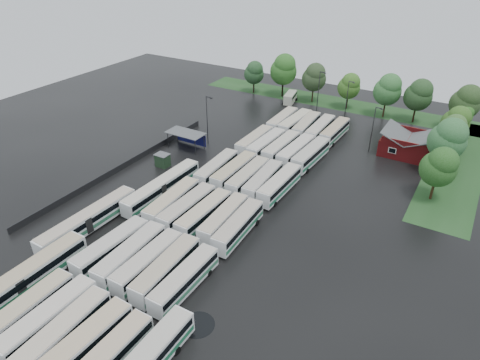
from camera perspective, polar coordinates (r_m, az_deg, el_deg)
The scene contains 62 objects.
ground at distance 69.34m, azimuth -6.55°, elevation -5.66°, with size 160.00×160.00×0.00m, color black.
brick_building at distance 95.50m, azimuth 21.34°, elevation 4.26°, with size 10.07×8.60×5.39m.
wash_shed at distance 92.21m, azimuth -7.11°, elevation 6.05°, with size 8.20×4.20×3.58m.
utility_hut at distance 85.87m, azimuth -10.29°, elevation 2.63°, with size 2.70×2.20×2.62m.
grass_strip_north at distance 120.64m, azimuth 13.16°, elevation 9.88°, with size 80.00×10.00×0.01m, color #1F461D.
grass_strip_east at distance 95.64m, azimuth 26.91°, elevation 1.74°, with size 10.00×50.00×0.01m, color #1F461D.
west_fence at distance 87.11m, azimuth -15.20°, elevation 1.89°, with size 0.10×50.00×1.20m, color #2D2D30.
bus_r0c0 at distance 58.24m, azimuth -26.49°, elevation -15.30°, with size 2.90×12.12×3.35m.
bus_r0c1 at distance 56.10m, azimuth -24.17°, elevation -16.59°, with size 2.70×12.48×3.47m.
bus_r0c2 at distance 54.04m, azimuth -22.46°, elevation -18.34°, with size 3.14×12.42×3.43m.
bus_r0c3 at distance 51.99m, azimuth -20.28°, elevation -20.14°, with size 3.03×12.62×3.49m.
bus_r0c4 at distance 50.25m, azimuth -17.41°, elevation -21.93°, with size 2.57×12.00×3.34m.
bus_r1c0 at distance 63.56m, azimuth -16.77°, elevation -8.62°, with size 3.11×12.55×3.47m.
bus_r1c1 at distance 61.60m, azimuth -14.40°, elevation -9.63°, with size 3.14×12.60×3.48m.
bus_r1c2 at distance 59.95m, azimuth -12.15°, elevation -10.65°, with size 2.67×12.19×3.39m.
bus_r1c3 at distance 58.38m, azimuth -9.81°, elevation -11.64°, with size 3.13×12.40×3.42m.
bus_r1c4 at distance 56.68m, azimuth -7.39°, elevation -13.02°, with size 2.56×11.95×3.33m.
bus_r2c0 at distance 71.26m, azimuth -9.03°, elevation -2.91°, with size 3.26×12.61×3.48m.
bus_r2c1 at distance 69.48m, azimuth -7.03°, elevation -3.72°, with size 2.77×12.36×3.43m.
bus_r2c2 at distance 67.88m, azimuth -4.82°, elevation -4.53°, with size 2.75×12.11×3.36m.
bus_r2c3 at distance 66.66m, azimuth -2.19°, elevation -5.19°, with size 3.09×11.99×3.31m.
bus_r2c4 at distance 65.01m, azimuth -0.23°, elevation -6.16°, with size 3.10×12.20×3.37m.
bus_r3c0 at distance 80.51m, azimuth -3.12°, elevation 1.56°, with size 3.09×12.19×3.36m.
bus_r3c1 at distance 79.22m, azimuth -0.79°, elevation 1.14°, with size 2.67×12.46×3.47m.
bus_r3c2 at distance 77.55m, azimuth 1.07°, elevation 0.41°, with size 2.74×12.19×3.38m.
bus_r3c3 at distance 76.49m, azimuth 3.08°, elevation -0.11°, with size 3.07×12.10×3.34m.
bus_r3c4 at distance 75.41m, azimuth 5.28°, elevation -0.64°, with size 2.82×12.37×3.43m.
bus_r4c0 at distance 91.23m, azimuth 1.94°, elevation 5.21°, with size 2.65×12.09×3.36m.
bus_r4c1 at distance 89.69m, azimuth 3.55°, elevation 4.74°, with size 3.02×12.41×3.43m.
bus_r4c2 at distance 88.62m, azimuth 5.51°, elevation 4.33°, with size 2.92×12.51×3.47m.
bus_r4c3 at distance 87.38m, azimuth 7.48°, elevation 3.83°, with size 3.19×12.65×3.49m.
bus_r4c4 at distance 86.39m, azimuth 9.40°, elevation 3.34°, with size 3.22×12.64×3.49m.
bus_r5c0 at distance 101.97m, azimuth 5.67°, elevation 7.88°, with size 2.80×12.25×3.40m.
bus_r5c1 at distance 100.94m, azimuth 7.36°, elevation 7.56°, with size 3.15×12.51×3.45m.
bus_r5c2 at distance 99.82m, azimuth 8.83°, elevation 7.15°, with size 3.17×12.26×3.38m.
bus_r5c3 at distance 98.50m, azimuth 10.62°, elevation 6.68°, with size 2.79×12.35×3.43m.
bus_r5c4 at distance 98.02m, azimuth 12.51°, elevation 6.32°, with size 2.85×12.04×3.33m.
artic_bus_west_a at distance 62.38m, azimuth -27.07°, elevation -11.93°, with size 2.72×18.78×3.48m.
artic_bus_west_b at distance 75.80m, azimuth -10.34°, elevation -0.91°, with size 2.86×17.87×3.31m.
artic_bus_west_c at distance 70.25m, azimuth -19.56°, elevation -5.09°, with size 2.90×17.95×3.32m.
minibus at distance 118.56m, azimuth 6.72°, elevation 10.89°, with size 3.50×6.62×2.75m.
tree_north_0 at distance 124.27m, azimuth 1.91°, elevation 14.15°, with size 5.62×5.62×9.31m.
tree_north_1 at distance 121.27m, azimuth 5.87°, elevation 14.49°, with size 7.31×7.31×12.11m.
tree_north_2 at distance 118.50m, azimuth 9.90°, elevation 13.38°, with size 6.48×6.48×10.73m.
tree_north_3 at distance 115.61m, azimuth 14.39°, elevation 12.07°, with size 5.77×5.77×9.56m.
tree_north_4 at distance 112.09m, azimuth 19.15°, elevation 11.36°, with size 6.75×6.75×11.18m.
tree_north_5 at distance 111.30m, azimuth 22.76°, elevation 10.46°, with size 6.61×6.61×10.94m.
tree_north_6 at distance 110.47m, azimuth 27.95°, elevation 9.24°, with size 6.78×6.78×11.23m.
tree_east_0 at distance 78.70m, azimuth 25.09°, elevation 1.64°, with size 6.10×6.10×10.11m.
tree_east_1 at distance 87.80m, azimuth 26.05°, elevation 4.97°, with size 6.97×6.97×11.54m.
tree_east_2 at distance 96.80m, azimuth 26.45°, elevation 6.09°, with size 5.53×5.53×9.16m.
tree_east_3 at distance 100.67m, azimuth 26.90°, elevation 7.01°, with size 5.78×5.78×9.57m.
tree_east_4 at distance 109.59m, azimuth 27.64°, elevation 7.79°, with size 4.52×4.51×7.47m.
lamp_post_ne at distance 92.43m, azimuth 17.37°, elevation 6.83°, with size 1.54×0.30×9.99m.
lamp_post_nw at distance 91.88m, azimuth -4.35°, elevation 8.39°, with size 1.68×0.33×10.94m.
lamp_post_back_w at distance 111.41m, azimuth 10.51°, elevation 11.84°, with size 1.63×0.32×10.61m.
lamp_post_back_e at distance 108.68m, azimuth 14.14°, elevation 10.64°, with size 1.48×0.29×9.60m.
puddle_0 at distance 59.47m, azimuth -16.22°, elevation -14.14°, with size 6.18×6.18×0.01m, color black.
puddle_1 at distance 52.71m, azimuth -14.87°, elevation -21.29°, with size 3.25×3.25×0.01m, color black.
puddle_2 at distance 74.69m, azimuth -11.80°, elevation -3.26°, with size 8.15×8.15×0.01m, color black.
puddle_3 at distance 63.63m, azimuth -3.48°, elevation -9.28°, with size 3.84×3.84×0.01m, color black.
puddle_4 at distance 53.84m, azimuth -5.67°, elevation -18.66°, with size 4.15×4.15×0.01m, color black.
Camera 1 is at (35.33, -43.85, 40.47)m, focal length 32.00 mm.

